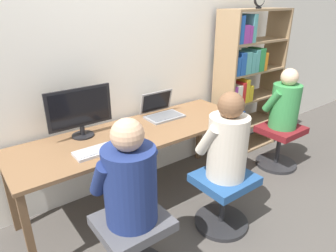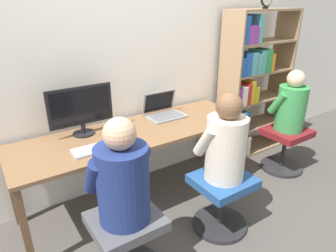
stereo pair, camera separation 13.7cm
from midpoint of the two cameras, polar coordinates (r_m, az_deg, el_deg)
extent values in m
plane|color=#4C4742|center=(2.79, -2.87, -17.49)|extent=(14.00, 14.00, 0.00)
cube|color=white|center=(2.83, -12.26, 12.13)|extent=(10.00, 0.05, 2.60)
cube|color=brown|center=(2.65, -7.39, -1.35)|extent=(2.15, 0.69, 0.03)
cube|color=brown|center=(2.33, -26.54, -18.60)|extent=(0.05, 0.05, 0.71)
cube|color=brown|center=(3.20, 12.14, -4.57)|extent=(0.05, 0.05, 0.71)
cube|color=brown|center=(2.83, -29.18, -11.24)|extent=(0.05, 0.05, 0.71)
cube|color=brown|center=(3.58, 4.87, -1.03)|extent=(0.05, 0.05, 0.71)
cylinder|color=black|center=(2.65, -17.31, -1.70)|extent=(0.18, 0.18, 0.01)
cylinder|color=black|center=(2.63, -17.42, -0.79)|extent=(0.04, 0.04, 0.08)
cube|color=black|center=(2.56, -17.96, 3.36)|extent=(0.54, 0.02, 0.33)
cube|color=black|center=(2.55, -17.86, 3.29)|extent=(0.49, 0.01, 0.28)
cube|color=gray|center=(2.92, -1.99, 1.76)|extent=(0.36, 0.22, 0.02)
cube|color=slate|center=(2.92, -2.00, 1.97)|extent=(0.32, 0.17, 0.00)
cube|color=gray|center=(2.99, -3.57, 4.65)|extent=(0.36, 0.06, 0.22)
cube|color=black|center=(2.99, -3.50, 4.59)|extent=(0.32, 0.05, 0.19)
cube|color=#B2B2B7|center=(2.36, -14.34, -4.46)|extent=(0.40, 0.16, 0.02)
cube|color=#97979C|center=(2.35, -14.37, -4.18)|extent=(0.37, 0.13, 0.00)
ellipsoid|color=black|center=(2.46, -9.07, -2.52)|extent=(0.06, 0.11, 0.04)
cylinder|color=#262628|center=(2.24, -8.37, -22.24)|extent=(0.05, 0.05, 0.38)
cube|color=#4C4C51|center=(2.08, -8.74, -17.83)|extent=(0.46, 0.41, 0.07)
cylinder|color=#262628|center=(2.77, 8.59, -17.61)|extent=(0.46, 0.46, 0.04)
cylinder|color=#262628|center=(2.64, 8.87, -14.14)|extent=(0.05, 0.05, 0.38)
cube|color=#234C84|center=(2.51, 9.18, -10.00)|extent=(0.46, 0.41, 0.07)
cylinder|color=navy|center=(1.91, -9.27, -11.18)|extent=(0.33, 0.33, 0.51)
sphere|color=tan|center=(1.74, -9.99, -1.70)|extent=(0.20, 0.20, 0.20)
cylinder|color=navy|center=(1.87, -14.81, -9.70)|extent=(0.09, 0.23, 0.29)
cylinder|color=navy|center=(1.99, -6.40, -6.98)|extent=(0.09, 0.23, 0.29)
cylinder|color=beige|center=(2.36, 9.63, -4.05)|extent=(0.31, 0.31, 0.51)
sphere|color=brown|center=(2.23, 10.21, 3.91)|extent=(0.20, 0.20, 0.20)
cylinder|color=beige|center=(2.28, 5.85, -2.76)|extent=(0.09, 0.22, 0.29)
cylinder|color=beige|center=(2.48, 10.89, -0.94)|extent=(0.09, 0.22, 0.29)
cube|color=#997A56|center=(3.45, 9.33, 6.70)|extent=(0.02, 0.33, 1.72)
cube|color=#997A56|center=(4.13, 18.21, 8.56)|extent=(0.02, 0.33, 1.72)
cube|color=#997A56|center=(4.08, 13.02, -3.80)|extent=(0.88, 0.31, 0.02)
cube|color=#997A56|center=(3.94, 13.46, 0.60)|extent=(0.88, 0.31, 0.02)
cube|color=#997A56|center=(3.83, 13.92, 5.29)|extent=(0.88, 0.31, 0.02)
cube|color=#997A56|center=(3.74, 14.42, 10.23)|extent=(0.88, 0.31, 0.02)
cube|color=#997A56|center=(3.68, 14.95, 15.36)|extent=(0.88, 0.31, 0.02)
cube|color=#997A56|center=(3.66, 15.52, 20.60)|extent=(0.88, 0.31, 0.02)
cube|color=#8C338C|center=(3.72, 9.54, -3.50)|extent=(0.07, 0.27, 0.29)
cube|color=orange|center=(3.77, 10.49, -3.34)|extent=(0.08, 0.25, 0.27)
cube|color=orange|center=(3.83, 11.08, -2.96)|extent=(0.05, 0.27, 0.27)
cube|color=silver|center=(3.87, 11.78, -2.93)|extent=(0.06, 0.26, 0.25)
cube|color=gold|center=(3.59, 9.71, 0.92)|extent=(0.04, 0.27, 0.24)
cube|color=silver|center=(3.60, 10.67, 0.86)|extent=(0.04, 0.20, 0.23)
cube|color=teal|center=(3.66, 10.86, 1.40)|extent=(0.06, 0.27, 0.25)
cube|color=#1E4C9E|center=(3.68, 11.95, 1.33)|extent=(0.05, 0.19, 0.24)
cube|color=#8C338C|center=(3.47, 10.25, 5.91)|extent=(0.05, 0.25, 0.22)
cube|color=silver|center=(3.51, 11.15, 6.06)|extent=(0.08, 0.22, 0.22)
cube|color=red|center=(3.58, 11.67, 6.51)|extent=(0.05, 0.27, 0.24)
cube|color=gold|center=(3.61, 12.44, 6.81)|extent=(0.06, 0.25, 0.27)
cube|color=gold|center=(3.68, 12.97, 6.40)|extent=(0.06, 0.27, 0.19)
cube|color=#1E4C9E|center=(3.38, 10.95, 11.19)|extent=(0.05, 0.20, 0.20)
cube|color=#1E4C9E|center=(3.44, 11.74, 11.67)|extent=(0.08, 0.22, 0.24)
cube|color=teal|center=(3.51, 12.56, 11.82)|extent=(0.09, 0.25, 0.24)
cube|color=teal|center=(3.57, 13.68, 11.73)|extent=(0.07, 0.21, 0.22)
cube|color=teal|center=(3.62, 14.30, 12.07)|extent=(0.06, 0.23, 0.25)
cube|color=#2D8C47|center=(3.68, 15.34, 12.18)|extent=(0.09, 0.20, 0.26)
cube|color=orange|center=(3.74, 15.96, 11.87)|extent=(0.05, 0.21, 0.20)
cube|color=#1E4C9E|center=(3.33, 11.40, 17.58)|extent=(0.06, 0.22, 0.28)
cube|color=#8C338C|center=(3.42, 11.88, 16.86)|extent=(0.09, 0.28, 0.19)
cube|color=#8C338C|center=(3.46, 12.94, 16.74)|extent=(0.05, 0.24, 0.17)
cube|color=teal|center=(3.50, 13.51, 17.71)|extent=(0.06, 0.26, 0.29)
cube|color=black|center=(3.51, 15.73, 20.87)|extent=(0.06, 0.03, 0.02)
cylinder|color=#262628|center=(3.77, 18.85, -6.77)|extent=(0.46, 0.46, 0.04)
cylinder|color=#262628|center=(3.67, 19.26, -3.91)|extent=(0.05, 0.05, 0.38)
cube|color=maroon|center=(3.58, 19.73, -0.66)|extent=(0.46, 0.41, 0.07)
cylinder|color=#388C47|center=(3.48, 20.34, 3.53)|extent=(0.30, 0.30, 0.49)
sphere|color=beige|center=(3.40, 21.09, 8.70)|extent=(0.18, 0.18, 0.18)
cylinder|color=#388C47|center=(3.38, 18.17, 4.54)|extent=(0.08, 0.21, 0.27)
cylinder|color=#388C47|center=(3.61, 20.85, 5.32)|extent=(0.08, 0.21, 0.27)
camera|label=1|loc=(0.07, -91.51, -0.64)|focal=32.00mm
camera|label=2|loc=(0.07, 88.49, 0.64)|focal=32.00mm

